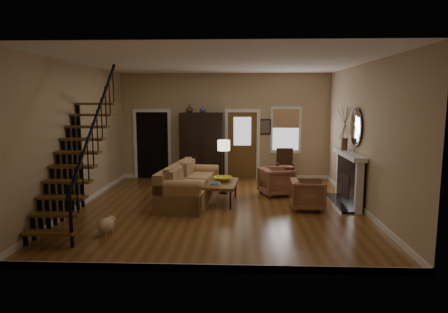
{
  "coord_description": "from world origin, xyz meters",
  "views": [
    {
      "loc": [
        0.48,
        -9.0,
        2.5
      ],
      "look_at": [
        0.1,
        0.4,
        1.15
      ],
      "focal_mm": 32.0,
      "sensor_mm": 36.0,
      "label": 1
    }
  ],
  "objects_px": {
    "armchair_left": "(308,195)",
    "floor_lamp": "(224,167)",
    "armoire": "(202,147)",
    "side_chair": "(285,166)",
    "armchair_right": "(276,181)",
    "sofa": "(189,185)",
    "coffee_table": "(221,193)"
  },
  "relations": [
    {
      "from": "armoire",
      "to": "armchair_right",
      "type": "distance_m",
      "value": 2.91
    },
    {
      "from": "armoire",
      "to": "armchair_right",
      "type": "xyz_separation_m",
      "value": [
        2.14,
        -1.85,
        -0.68
      ]
    },
    {
      "from": "armoire",
      "to": "armchair_right",
      "type": "bearing_deg",
      "value": -40.75
    },
    {
      "from": "sofa",
      "to": "armchair_left",
      "type": "distance_m",
      "value": 2.82
    },
    {
      "from": "floor_lamp",
      "to": "side_chair",
      "type": "bearing_deg",
      "value": 40.14
    },
    {
      "from": "sofa",
      "to": "coffee_table",
      "type": "height_order",
      "value": "sofa"
    },
    {
      "from": "armchair_left",
      "to": "armchair_right",
      "type": "xyz_separation_m",
      "value": [
        -0.59,
        1.36,
        0.02
      ]
    },
    {
      "from": "armchair_left",
      "to": "armchair_right",
      "type": "bearing_deg",
      "value": 26.61
    },
    {
      "from": "coffee_table",
      "to": "armchair_left",
      "type": "xyz_separation_m",
      "value": [
        2.02,
        -0.51,
        0.1
      ]
    },
    {
      "from": "armchair_left",
      "to": "floor_lamp",
      "type": "xyz_separation_m",
      "value": [
        -1.99,
        1.49,
        0.37
      ]
    },
    {
      "from": "floor_lamp",
      "to": "armoire",
      "type": "bearing_deg",
      "value": 113.61
    },
    {
      "from": "sofa",
      "to": "coffee_table",
      "type": "distance_m",
      "value": 0.79
    },
    {
      "from": "armchair_right",
      "to": "side_chair",
      "type": "xyz_separation_m",
      "value": [
        0.41,
        1.65,
        0.14
      ]
    },
    {
      "from": "armoire",
      "to": "side_chair",
      "type": "distance_m",
      "value": 2.61
    },
    {
      "from": "coffee_table",
      "to": "armchair_left",
      "type": "bearing_deg",
      "value": -14.27
    },
    {
      "from": "sofa",
      "to": "floor_lamp",
      "type": "xyz_separation_m",
      "value": [
        0.8,
        1.02,
        0.27
      ]
    },
    {
      "from": "sofa",
      "to": "floor_lamp",
      "type": "distance_m",
      "value": 1.33
    },
    {
      "from": "sofa",
      "to": "armchair_right",
      "type": "height_order",
      "value": "sofa"
    },
    {
      "from": "side_chair",
      "to": "coffee_table",
      "type": "bearing_deg",
      "value": -126.36
    },
    {
      "from": "sofa",
      "to": "side_chair",
      "type": "height_order",
      "value": "side_chair"
    },
    {
      "from": "sofa",
      "to": "floor_lamp",
      "type": "bearing_deg",
      "value": 59.24
    },
    {
      "from": "armoire",
      "to": "armchair_left",
      "type": "bearing_deg",
      "value": -49.52
    },
    {
      "from": "armoire",
      "to": "sofa",
      "type": "xyz_separation_m",
      "value": [
        -0.05,
        -2.74,
        -0.61
      ]
    },
    {
      "from": "coffee_table",
      "to": "armchair_left",
      "type": "distance_m",
      "value": 2.09
    },
    {
      "from": "armoire",
      "to": "side_chair",
      "type": "relative_size",
      "value": 2.06
    },
    {
      "from": "armchair_left",
      "to": "armoire",
      "type": "bearing_deg",
      "value": 43.48
    },
    {
      "from": "sofa",
      "to": "floor_lamp",
      "type": "relative_size",
      "value": 1.66
    },
    {
      "from": "coffee_table",
      "to": "armchair_right",
      "type": "xyz_separation_m",
      "value": [
        1.43,
        0.85,
        0.11
      ]
    },
    {
      "from": "coffee_table",
      "to": "side_chair",
      "type": "distance_m",
      "value": 3.11
    },
    {
      "from": "sofa",
      "to": "side_chair",
      "type": "distance_m",
      "value": 3.63
    },
    {
      "from": "armchair_right",
      "to": "coffee_table",
      "type": "bearing_deg",
      "value": 102.57
    },
    {
      "from": "armchair_left",
      "to": "floor_lamp",
      "type": "height_order",
      "value": "floor_lamp"
    }
  ]
}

